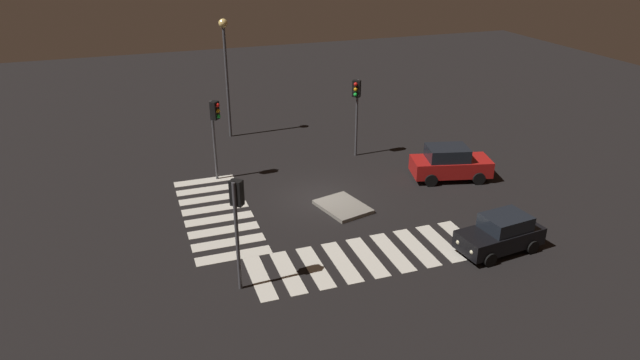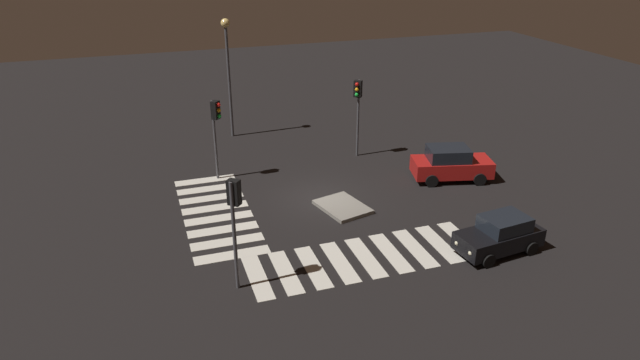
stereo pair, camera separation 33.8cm
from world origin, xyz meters
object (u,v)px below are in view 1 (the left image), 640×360
at_px(car_red, 450,163).
at_px(traffic_light_west, 356,99).
at_px(traffic_island, 343,207).
at_px(traffic_light_east, 237,208).
at_px(traffic_light_south, 215,121).
at_px(car_black, 501,234).
at_px(street_lamp, 225,58).

height_order(car_red, traffic_light_west, traffic_light_west).
distance_m(traffic_island, traffic_light_east, 8.37).
bearing_deg(traffic_light_west, traffic_light_east, -0.60).
relative_size(traffic_light_west, traffic_light_south, 1.05).
xyz_separation_m(car_black, car_red, (-7.26, 1.94, 0.11)).
bearing_deg(traffic_light_west, street_lamp, -93.63).
bearing_deg(car_red, traffic_light_south, 175.38).
distance_m(traffic_island, street_lamp, 13.53).
bearing_deg(street_lamp, car_red, 42.85).
height_order(traffic_light_east, traffic_light_west, traffic_light_west).
bearing_deg(car_black, traffic_island, -56.59).
bearing_deg(car_red, traffic_light_east, -139.87).
bearing_deg(traffic_island, car_red, 101.96).
height_order(traffic_light_east, traffic_light_south, traffic_light_east).
height_order(traffic_island, street_lamp, street_lamp).
relative_size(traffic_island, car_black, 0.77).
distance_m(car_red, traffic_light_south, 12.76).
height_order(car_red, street_lamp, street_lamp).
bearing_deg(car_black, traffic_light_south, -55.01).
xyz_separation_m(traffic_light_east, traffic_light_west, (-10.99, 9.24, 0.15)).
relative_size(traffic_light_east, traffic_light_west, 0.96).
bearing_deg(street_lamp, traffic_light_west, 46.90).
distance_m(traffic_island, traffic_light_west, 7.77).
relative_size(traffic_light_west, street_lamp, 0.62).
bearing_deg(car_red, traffic_light_west, 141.04).
bearing_deg(car_black, street_lamp, -72.33).
bearing_deg(car_red, street_lamp, 147.00).
xyz_separation_m(car_black, traffic_light_west, (-12.01, -1.63, 2.71)).
bearing_deg(traffic_light_south, car_red, 23.39).
distance_m(car_black, car_red, 7.52).
height_order(car_red, traffic_light_east, traffic_light_east).
xyz_separation_m(traffic_light_west, street_lamp, (-5.96, -6.37, 1.64)).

